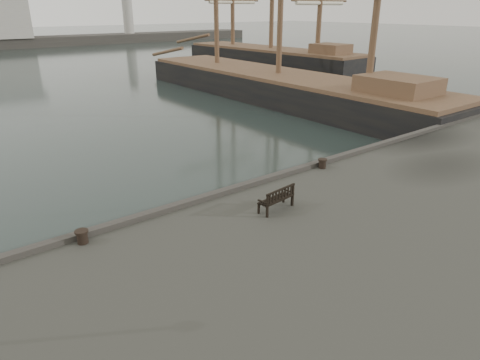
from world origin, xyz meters
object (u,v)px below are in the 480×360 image
object	(u,v)px
bollard_left	(82,237)
bollard_right	(322,164)
tall_ship_main	(278,92)
bench	(276,203)
tall_ship_far	(270,63)

from	to	relation	value
bollard_left	bollard_right	distance (m)	10.14
tall_ship_main	bollard_left	bearing A→B (deg)	-142.83
bench	bollard_left	bearing A→B (deg)	156.90
bollard_left	bollard_right	xyz separation A→B (m)	(10.14, 0.00, -0.00)
tall_ship_far	bollard_right	bearing A→B (deg)	-131.72
bench	tall_ship_main	size ratio (longest dim) A/B	0.04
bench	bollard_right	xyz separation A→B (m)	(4.25, 1.79, -0.05)
tall_ship_main	bollard_right	bearing A→B (deg)	-127.24
bench	tall_ship_far	distance (m)	47.91
bollard_left	tall_ship_main	xyz separation A→B (m)	(23.93, 17.78, -1.08)
bollard_right	tall_ship_main	bearing A→B (deg)	52.20
bench	bollard_right	distance (m)	4.61
bollard_left	bench	bearing A→B (deg)	-16.87
bollard_left	tall_ship_main	world-z (taller)	tall_ship_main
bollard_right	tall_ship_far	xyz separation A→B (m)	(27.41, 34.15, -0.94)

